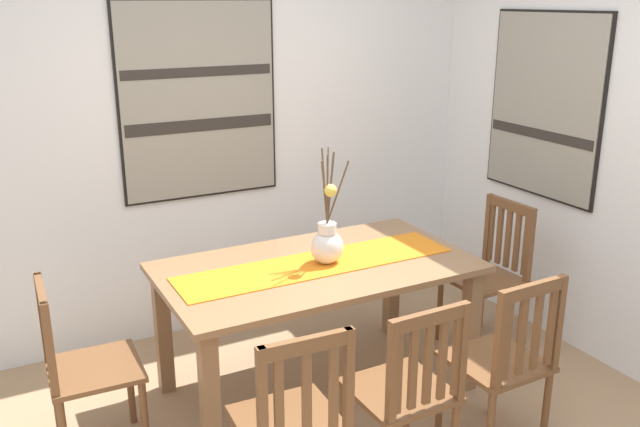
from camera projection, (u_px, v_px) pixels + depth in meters
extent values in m
cube|color=white|center=(220.00, 126.00, 4.40)|extent=(6.40, 0.12, 2.70)
cube|color=#8E6642|center=(317.00, 267.00, 3.69)|extent=(1.68, 0.95, 0.03)
cube|color=#8E6642|center=(210.00, 402.00, 3.13)|extent=(0.08, 0.08, 0.73)
cube|color=#8E6642|center=(470.00, 330.00, 3.81)|extent=(0.08, 0.08, 0.73)
cube|color=#8E6642|center=(163.00, 332.00, 3.79)|extent=(0.08, 0.08, 0.73)
cube|color=#8E6642|center=(392.00, 281.00, 4.47)|extent=(0.08, 0.08, 0.73)
cube|color=orange|center=(317.00, 264.00, 3.68)|extent=(1.55, 0.36, 0.01)
ellipsoid|color=silver|center=(327.00, 247.00, 3.67)|extent=(0.18, 0.16, 0.19)
cylinder|color=silver|center=(327.00, 228.00, 3.63)|extent=(0.10, 0.10, 0.05)
cylinder|color=brown|center=(330.00, 188.00, 3.59)|extent=(0.06, 0.04, 0.38)
cylinder|color=brown|center=(338.00, 192.00, 3.59)|extent=(0.12, 0.04, 0.34)
cylinder|color=brown|center=(325.00, 192.00, 3.56)|extent=(0.05, 0.03, 0.35)
cylinder|color=brown|center=(327.00, 190.00, 3.53)|extent=(0.05, 0.08, 0.39)
cylinder|color=brown|center=(328.00, 186.00, 3.59)|extent=(0.04, 0.05, 0.40)
cylinder|color=brown|center=(325.00, 186.00, 3.60)|extent=(0.01, 0.08, 0.40)
sphere|color=#E5CC4C|center=(331.00, 190.00, 3.52)|extent=(0.07, 0.07, 0.07)
cube|color=brown|center=(483.00, 279.00, 4.27)|extent=(0.43, 0.43, 0.03)
cylinder|color=brown|center=(478.00, 331.00, 4.11)|extent=(0.04, 0.04, 0.44)
cylinder|color=brown|center=(440.00, 308.00, 4.41)|extent=(0.04, 0.04, 0.44)
cylinder|color=brown|center=(521.00, 317.00, 4.28)|extent=(0.04, 0.04, 0.44)
cylinder|color=brown|center=(482.00, 297.00, 4.58)|extent=(0.04, 0.04, 0.44)
cube|color=brown|center=(530.00, 245.00, 4.14)|extent=(0.04, 0.04, 0.47)
cube|color=brown|center=(488.00, 229.00, 4.44)|extent=(0.04, 0.04, 0.47)
cube|color=brown|center=(511.00, 206.00, 4.23)|extent=(0.04, 0.38, 0.06)
cube|color=brown|center=(526.00, 246.00, 4.17)|extent=(0.02, 0.04, 0.38)
cube|color=brown|center=(517.00, 243.00, 4.23)|extent=(0.02, 0.04, 0.38)
cube|color=brown|center=(508.00, 239.00, 4.29)|extent=(0.02, 0.04, 0.38)
cube|color=brown|center=(499.00, 235.00, 4.35)|extent=(0.02, 0.04, 0.38)
cube|color=brown|center=(491.00, 232.00, 4.42)|extent=(0.02, 0.04, 0.38)
cube|color=brown|center=(400.00, 390.00, 3.06)|extent=(0.42, 0.42, 0.03)
cylinder|color=brown|center=(344.00, 426.00, 3.20)|extent=(0.04, 0.04, 0.44)
cylinder|color=brown|center=(407.00, 405.00, 3.36)|extent=(0.04, 0.04, 0.44)
cube|color=brown|center=(392.00, 372.00, 2.74)|extent=(0.04, 0.04, 0.46)
cube|color=brown|center=(462.00, 351.00, 2.91)|extent=(0.04, 0.04, 0.46)
cube|color=brown|center=(430.00, 318.00, 2.76)|extent=(0.38, 0.04, 0.06)
cube|color=brown|center=(398.00, 374.00, 2.76)|extent=(0.04, 0.02, 0.37)
cube|color=brown|center=(413.00, 369.00, 2.79)|extent=(0.04, 0.02, 0.37)
cube|color=brown|center=(428.00, 365.00, 2.83)|extent=(0.04, 0.02, 0.37)
cube|color=brown|center=(442.00, 360.00, 2.86)|extent=(0.04, 0.02, 0.37)
cube|color=brown|center=(457.00, 356.00, 2.90)|extent=(0.04, 0.02, 0.37)
cube|color=brown|center=(95.00, 369.00, 3.23)|extent=(0.44, 0.44, 0.03)
cylinder|color=brown|center=(130.00, 385.00, 3.53)|extent=(0.04, 0.04, 0.44)
cylinder|color=brown|center=(145.00, 422.00, 3.22)|extent=(0.04, 0.04, 0.44)
cylinder|color=brown|center=(57.00, 402.00, 3.38)|extent=(0.04, 0.04, 0.44)
cube|color=brown|center=(43.00, 317.00, 3.24)|extent=(0.04, 0.04, 0.44)
cube|color=brown|center=(50.00, 350.00, 2.93)|extent=(0.04, 0.04, 0.44)
cube|color=brown|center=(41.00, 294.00, 3.03)|extent=(0.05, 0.38, 0.06)
cube|color=brown|center=(44.00, 322.00, 3.22)|extent=(0.02, 0.04, 0.35)
cube|color=brown|center=(45.00, 329.00, 3.15)|extent=(0.02, 0.04, 0.35)
cube|color=brown|center=(47.00, 336.00, 3.09)|extent=(0.02, 0.04, 0.35)
cube|color=brown|center=(48.00, 343.00, 3.02)|extent=(0.02, 0.04, 0.35)
cube|color=brown|center=(50.00, 350.00, 2.96)|extent=(0.02, 0.04, 0.35)
cube|color=brown|center=(289.00, 422.00, 2.83)|extent=(0.44, 0.44, 0.03)
cube|color=brown|center=(262.00, 404.00, 2.52)|extent=(0.04, 0.04, 0.47)
cube|color=brown|center=(349.00, 382.00, 2.66)|extent=(0.04, 0.04, 0.47)
cube|color=brown|center=(306.00, 345.00, 2.53)|extent=(0.38, 0.05, 0.06)
cube|color=brown|center=(279.00, 404.00, 2.55)|extent=(0.04, 0.02, 0.38)
cube|color=brown|center=(307.00, 396.00, 2.59)|extent=(0.04, 0.02, 0.38)
cube|color=brown|center=(334.00, 390.00, 2.64)|extent=(0.04, 0.02, 0.38)
cube|color=brown|center=(496.00, 361.00, 3.30)|extent=(0.43, 0.43, 0.03)
cylinder|color=brown|center=(440.00, 396.00, 3.44)|extent=(0.04, 0.04, 0.44)
cylinder|color=brown|center=(494.00, 377.00, 3.60)|extent=(0.04, 0.04, 0.44)
cylinder|color=brown|center=(546.00, 411.00, 3.31)|extent=(0.04, 0.04, 0.44)
cube|color=brown|center=(500.00, 341.00, 2.98)|extent=(0.04, 0.04, 0.47)
cube|color=brown|center=(558.00, 322.00, 3.15)|extent=(0.04, 0.04, 0.47)
cube|color=brown|center=(534.00, 289.00, 3.01)|extent=(0.38, 0.04, 0.06)
cube|color=brown|center=(507.00, 341.00, 3.01)|extent=(0.04, 0.02, 0.38)
cube|color=brown|center=(522.00, 337.00, 3.05)|extent=(0.04, 0.02, 0.38)
cube|color=brown|center=(536.00, 332.00, 3.09)|extent=(0.04, 0.02, 0.38)
cube|color=brown|center=(551.00, 327.00, 3.14)|extent=(0.04, 0.02, 0.38)
cube|color=black|center=(199.00, 101.00, 4.22)|extent=(1.01, 0.04, 1.22)
cube|color=gray|center=(200.00, 101.00, 4.20)|extent=(0.98, 0.01, 1.19)
cube|color=#2D2823|center=(199.00, 72.00, 4.14)|extent=(0.95, 0.00, 0.06)
cube|color=#2D2823|center=(201.00, 125.00, 4.24)|extent=(0.95, 0.00, 0.08)
cube|color=black|center=(545.00, 106.00, 4.30)|extent=(0.04, 0.92, 1.16)
cube|color=gray|center=(543.00, 106.00, 4.29)|extent=(0.01, 0.89, 1.13)
cube|color=#2D2823|center=(539.00, 134.00, 4.34)|extent=(0.00, 0.86, 0.06)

